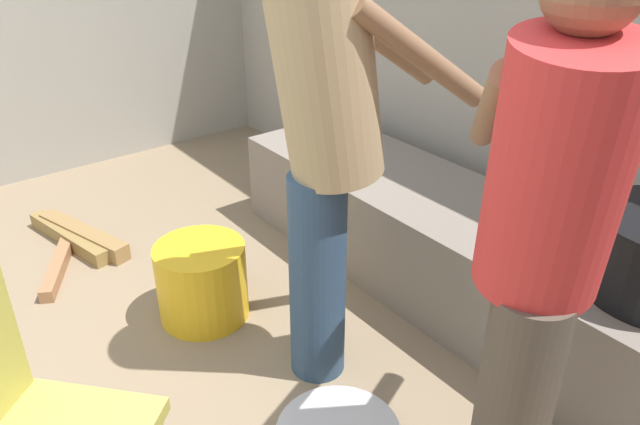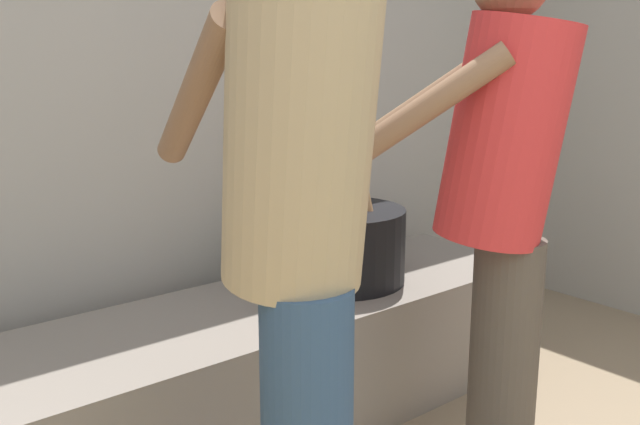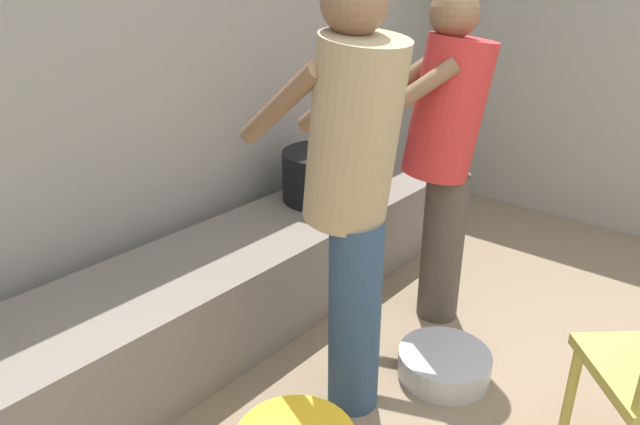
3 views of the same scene
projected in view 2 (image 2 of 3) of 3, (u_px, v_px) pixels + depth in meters
block_enclosure_rear at (74, 138)px, 2.38m from camera, size 5.25×0.20×1.96m
hearth_ledge at (200, 387)px, 2.25m from camera, size 2.73×0.60×0.44m
cooking_pot_main at (340, 244)px, 2.57m from camera, size 0.47×0.47×0.72m
cook_in_tan_shirt at (299, 215)px, 1.45m from camera, size 0.46×0.73×1.63m
cook_in_red_shirt at (502, 192)px, 1.97m from camera, size 0.67×0.70×1.55m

